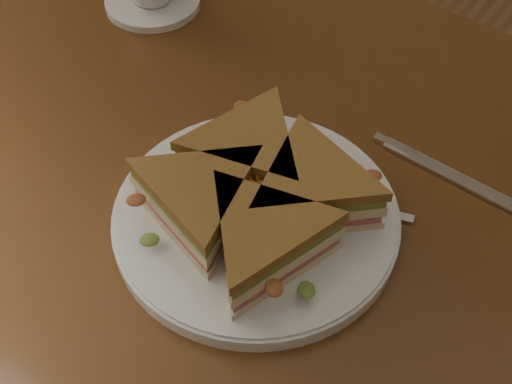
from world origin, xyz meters
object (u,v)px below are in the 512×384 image
(plate, at_px, (256,219))
(sandwich_wedges, at_px, (256,195))
(table, at_px, (309,269))
(saucer, at_px, (153,2))
(knife, at_px, (455,178))
(spoon, at_px, (284,188))

(plate, height_order, sandwich_wedges, sandwich_wedges)
(table, distance_m, plate, 0.12)
(plate, relative_size, saucer, 2.24)
(sandwich_wedges, bearing_deg, knife, 52.03)
(plate, distance_m, sandwich_wedges, 0.04)
(sandwich_wedges, relative_size, knife, 1.36)
(saucer, bearing_deg, table, -25.22)
(sandwich_wedges, xyz_separation_m, spoon, (-0.00, 0.05, -0.04))
(knife, relative_size, saucer, 1.67)
(table, xyz_separation_m, saucer, (-0.38, 0.18, 0.10))
(table, xyz_separation_m, plate, (-0.04, -0.05, 0.11))
(plate, relative_size, spoon, 1.62)
(table, bearing_deg, spoon, 169.53)
(table, bearing_deg, knife, 53.88)
(knife, bearing_deg, plate, -126.29)
(plate, bearing_deg, table, 47.23)
(table, height_order, saucer, saucer)
(table, xyz_separation_m, spoon, (-0.04, 0.01, 0.10))
(sandwich_wedges, distance_m, saucer, 0.40)
(sandwich_wedges, distance_m, knife, 0.23)
(knife, bearing_deg, table, -124.43)
(knife, height_order, saucer, saucer)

